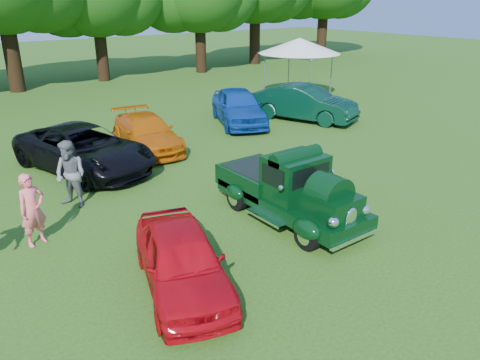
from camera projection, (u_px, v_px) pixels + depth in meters
ground at (260, 236)px, 11.87m from camera, size 120.00×120.00×0.00m
hero_pickup at (289, 190)px, 12.61m from camera, size 2.19×4.71×1.84m
red_convertible at (182, 260)px, 9.55m from camera, size 2.72×4.22×1.34m
back_car_black at (84, 149)px, 16.10m from camera, size 3.96×6.05×1.55m
back_car_orange at (147, 133)px, 18.39m from camera, size 2.51×4.80×1.33m
back_car_blue at (238, 106)px, 21.97m from camera, size 3.76×5.26×1.66m
back_car_green at (304, 103)px, 22.67m from camera, size 3.48×5.38×1.68m
spectator_pink at (32, 210)px, 11.21m from camera, size 0.77×0.61×1.83m
spectator_grey at (71, 174)px, 13.23m from camera, size 1.12×1.20×1.96m
canopy_tent at (299, 46)px, 26.41m from camera, size 5.84×5.84×3.47m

